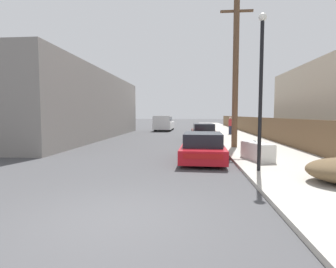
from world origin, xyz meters
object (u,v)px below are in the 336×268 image
parked_sports_car_red (203,147)px  street_lamp (261,82)px  pedestrian (230,125)px  car_parked_mid (203,132)px  pickup_truck (164,123)px  utility_pole (236,71)px  discarded_fridge (257,151)px

parked_sports_car_red → street_lamp: bearing=-53.8°
street_lamp → pedestrian: (1.46, 16.32, -2.10)m
parked_sports_car_red → pedestrian: pedestrian is taller
car_parked_mid → parked_sports_car_red: bearing=-94.4°
pickup_truck → utility_pole: (5.82, -16.69, 3.52)m
discarded_fridge → street_lamp: street_lamp is taller
parked_sports_car_red → pedestrian: (3.20, 13.72, 0.41)m
pickup_truck → street_lamp: street_lamp is taller
discarded_fridge → utility_pole: (-0.24, 4.27, 3.97)m
street_lamp → pedestrian: size_ratio=3.10×
car_parked_mid → pickup_truck: 12.35m
discarded_fridge → car_parked_mid: bearing=85.6°
pickup_truck → discarded_fridge: bearing=107.2°
car_parked_mid → pickup_truck: pickup_truck is taller
car_parked_mid → pedestrian: bearing=58.5°
discarded_fridge → car_parked_mid: size_ratio=0.40×
pedestrian → utility_pole: bearing=-97.1°
discarded_fridge → utility_pole: 5.83m
car_parked_mid → pedestrian: pedestrian is taller
discarded_fridge → pedestrian: size_ratio=1.13×
discarded_fridge → pedestrian: bearing=70.9°
discarded_fridge → street_lamp: size_ratio=0.36×
pickup_truck → pedestrian: pickup_truck is taller
utility_pole → street_lamp: bearing=-92.1°
pickup_truck → utility_pole: bearing=110.3°
pickup_truck → parked_sports_car_red: bearing=101.6°
parked_sports_car_red → utility_pole: (1.98, 3.82, 3.89)m
street_lamp → pedestrian: bearing=84.9°
pedestrian → parked_sports_car_red: bearing=-103.1°
pickup_truck → car_parked_mid: bearing=111.4°
discarded_fridge → street_lamp: (-0.47, -2.15, 2.59)m
car_parked_mid → pedestrian: (2.76, 4.79, 0.36)m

